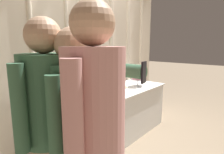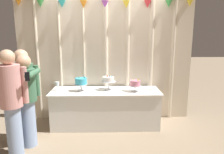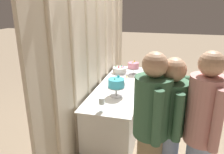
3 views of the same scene
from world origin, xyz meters
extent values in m
plane|color=gray|center=(0.00, 0.00, 0.00)|extent=(24.00, 24.00, 0.00)
cube|color=beige|center=(0.00, 0.51, 1.36)|extent=(3.59, 0.04, 2.72)
cylinder|color=beige|center=(-1.40, 0.49, 1.36)|extent=(0.06, 0.06, 2.72)
cylinder|color=beige|center=(-0.93, 0.49, 1.36)|extent=(0.06, 0.06, 2.72)
cylinder|color=beige|center=(-0.44, 0.49, 1.36)|extent=(0.05, 0.05, 2.72)
cylinder|color=beige|center=(0.01, 0.49, 1.36)|extent=(0.10, 0.10, 2.72)
cylinder|color=beige|center=(0.46, 0.49, 1.36)|extent=(0.08, 0.08, 2.72)
cylinder|color=beige|center=(0.95, 0.49, 1.36)|extent=(0.09, 0.09, 2.72)
cylinder|color=beige|center=(1.41, 0.49, 1.36)|extent=(0.07, 0.07, 2.72)
cube|color=white|center=(0.00, 0.10, 0.36)|extent=(2.07, 0.64, 0.71)
cube|color=white|center=(0.00, 0.10, 0.72)|extent=(2.12, 0.69, 0.01)
cylinder|color=silver|center=(-0.47, 0.07, 0.73)|extent=(0.17, 0.17, 0.01)
cylinder|color=silver|center=(-0.47, 0.07, 0.80)|extent=(0.03, 0.03, 0.12)
cylinder|color=silver|center=(-0.47, 0.07, 0.86)|extent=(0.25, 0.25, 0.01)
cylinder|color=#3DB2D1|center=(-0.47, 0.07, 0.92)|extent=(0.22, 0.22, 0.12)
sphere|color=#2DB2B7|center=(-0.39, 0.06, 1.00)|extent=(0.03, 0.03, 0.03)
sphere|color=green|center=(-0.50, 0.08, 0.99)|extent=(0.02, 0.02, 0.02)
cylinder|color=silver|center=(0.06, 0.14, 0.73)|extent=(0.17, 0.17, 0.01)
cylinder|color=silver|center=(0.06, 0.14, 0.81)|extent=(0.02, 0.02, 0.15)
cylinder|color=silver|center=(0.06, 0.14, 0.90)|extent=(0.29, 0.29, 0.01)
cylinder|color=white|center=(0.06, 0.14, 0.95)|extent=(0.22, 0.22, 0.09)
cone|color=#2DB2B7|center=(0.12, 0.13, 1.00)|extent=(0.02, 0.02, 0.03)
sphere|color=green|center=(0.08, 0.21, 1.00)|extent=(0.02, 0.02, 0.02)
sphere|color=#DB333D|center=(0.04, 0.16, 1.00)|extent=(0.03, 0.03, 0.03)
sphere|color=orange|center=(0.03, 0.11, 1.00)|extent=(0.02, 0.02, 0.02)
cone|color=purple|center=(0.08, 0.09, 1.01)|extent=(0.03, 0.03, 0.04)
cylinder|color=silver|center=(0.57, 0.01, 0.73)|extent=(0.14, 0.14, 0.01)
cylinder|color=silver|center=(0.57, 0.01, 0.79)|extent=(0.02, 0.02, 0.10)
cylinder|color=silver|center=(0.57, 0.01, 0.84)|extent=(0.24, 0.24, 0.01)
cylinder|color=pink|center=(0.57, 0.01, 0.90)|extent=(0.20, 0.20, 0.10)
cone|color=yellow|center=(0.63, 0.00, 0.97)|extent=(0.03, 0.03, 0.05)
cone|color=yellow|center=(0.53, 0.01, 0.96)|extent=(0.02, 0.02, 0.03)
cylinder|color=silver|center=(-0.94, 0.14, 0.73)|extent=(0.06, 0.06, 0.00)
cylinder|color=silver|center=(-0.94, 0.14, 0.77)|extent=(0.01, 0.01, 0.09)
cylinder|color=silver|center=(-0.94, 0.14, 0.86)|extent=(0.07, 0.07, 0.08)
cylinder|color=beige|center=(0.34, 0.08, 0.73)|extent=(0.05, 0.05, 0.02)
sphere|color=#F9CC4C|center=(0.34, 0.08, 0.75)|extent=(0.01, 0.01, 0.01)
cylinder|color=beige|center=(0.89, 0.07, 0.74)|extent=(0.04, 0.04, 0.02)
sphere|color=#F9CC4C|center=(0.89, 0.07, 0.76)|extent=(0.01, 0.01, 0.01)
cylinder|color=#3D6B4C|center=(-1.34, -0.48, 1.05)|extent=(0.43, 0.43, 0.58)
sphere|color=tan|center=(-1.34, -0.48, 1.46)|extent=(0.23, 0.23, 0.23)
cube|color=#232328|center=(-1.34, -0.64, 1.08)|extent=(0.04, 0.02, 0.37)
cylinder|color=#3D6B4C|center=(-1.55, -0.54, 1.05)|extent=(0.08, 0.08, 0.51)
cylinder|color=#3D6B4C|center=(-1.14, -0.42, 1.05)|extent=(0.08, 0.08, 0.51)
cylinder|color=#3D6B4C|center=(-1.24, -0.65, 1.03)|extent=(0.40, 0.40, 0.51)
sphere|color=tan|center=(-1.24, -0.65, 1.40)|extent=(0.22, 0.22, 0.22)
cylinder|color=#3D6B4C|center=(-1.44, -0.71, 1.02)|extent=(0.08, 0.08, 0.45)
cylinder|color=#3D6B4C|center=(-1.05, -0.81, 1.25)|extent=(0.08, 0.45, 0.08)
cube|color=black|center=(-1.05, -1.04, 1.25)|extent=(0.06, 0.02, 0.12)
cylinder|color=#D6938E|center=(-1.35, -0.93, 1.08)|extent=(0.40, 0.40, 0.62)
sphere|color=tan|center=(-1.35, -0.93, 1.50)|extent=(0.21, 0.21, 0.21)
cube|color=#334284|center=(-1.35, -1.07, 1.12)|extent=(0.04, 0.02, 0.39)
cylinder|color=#D6938E|center=(-1.54, -1.01, 1.08)|extent=(0.08, 0.08, 0.54)
cylinder|color=#D6938E|center=(-1.17, -0.86, 1.08)|extent=(0.08, 0.08, 0.54)
camera|label=1|loc=(-1.97, -1.57, 1.40)|focal=29.66mm
camera|label=2|loc=(0.04, -3.89, 1.84)|focal=33.95mm
camera|label=3|loc=(-3.23, -0.59, 1.97)|focal=35.47mm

